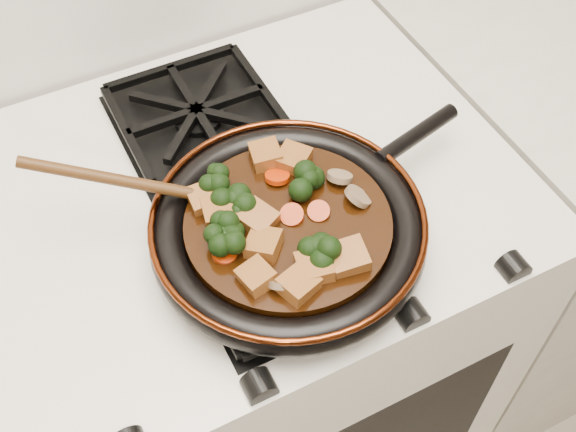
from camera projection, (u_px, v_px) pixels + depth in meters
name	position (u px, v px, depth m)	size (l,w,h in m)	color
stove	(251.00, 343.00, 1.34)	(0.76, 0.60, 0.90)	silver
burner_grate_front	(283.00, 256.00, 0.90)	(0.23, 0.23, 0.03)	black
burner_grate_back	(197.00, 115.00, 1.05)	(0.23, 0.23, 0.03)	black
skillet	(289.00, 228.00, 0.89)	(0.46, 0.34, 0.05)	black
braising_sauce	(288.00, 227.00, 0.88)	(0.25, 0.25, 0.02)	black
tofu_cube_0	(206.00, 198.00, 0.89)	(0.04, 0.04, 0.02)	brown
tofu_cube_1	(324.00, 264.00, 0.83)	(0.03, 0.03, 0.02)	brown
tofu_cube_2	(257.00, 277.00, 0.82)	(0.04, 0.04, 0.02)	brown
tofu_cube_3	(314.00, 267.00, 0.82)	(0.04, 0.04, 0.02)	brown
tofu_cube_4	(221.00, 205.00, 0.88)	(0.04, 0.04, 0.02)	brown
tofu_cube_5	(258.00, 219.00, 0.87)	(0.04, 0.04, 0.02)	brown
tofu_cube_6	(266.00, 156.00, 0.93)	(0.04, 0.04, 0.02)	brown
tofu_cube_7	(348.00, 258.00, 0.83)	(0.04, 0.04, 0.02)	brown
tofu_cube_8	(293.00, 159.00, 0.93)	(0.04, 0.04, 0.02)	brown
tofu_cube_9	(264.00, 245.00, 0.84)	(0.04, 0.04, 0.02)	brown
tofu_cube_10	(221.00, 212.00, 0.87)	(0.04, 0.04, 0.02)	brown
tofu_cube_11	(298.00, 285.00, 0.81)	(0.04, 0.04, 0.02)	brown
broccoli_floret_0	(221.00, 233.00, 0.85)	(0.06, 0.06, 0.05)	black
broccoli_floret_1	(306.00, 184.00, 0.90)	(0.06, 0.06, 0.05)	black
broccoli_floret_2	(324.00, 255.00, 0.83)	(0.06, 0.06, 0.05)	black
broccoli_floret_3	(234.00, 206.00, 0.87)	(0.06, 0.06, 0.05)	black
broccoli_floret_4	(225.00, 242.00, 0.84)	(0.06, 0.06, 0.06)	black
broccoli_floret_5	(213.00, 183.00, 0.90)	(0.06, 0.06, 0.05)	black
carrot_coin_0	(259.00, 219.00, 0.87)	(0.03, 0.03, 0.01)	#B32904
carrot_coin_1	(277.00, 177.00, 0.91)	(0.03, 0.03, 0.01)	#B32904
carrot_coin_2	(319.00, 211.00, 0.88)	(0.03, 0.03, 0.01)	#B32904
carrot_coin_3	(225.00, 252.00, 0.84)	(0.03, 0.03, 0.01)	#B32904
carrot_coin_4	(292.00, 215.00, 0.87)	(0.03, 0.03, 0.01)	#B32904
mushroom_slice_0	(340.00, 177.00, 0.91)	(0.03, 0.03, 0.01)	#7B6147
mushroom_slice_1	(358.00, 196.00, 0.89)	(0.04, 0.04, 0.01)	#7B6147
mushroom_slice_2	(283.00, 283.00, 0.81)	(0.03, 0.03, 0.01)	#7B6147
wooden_spoon	(161.00, 188.00, 0.87)	(0.14, 0.09, 0.23)	#42250E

